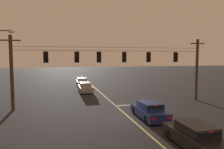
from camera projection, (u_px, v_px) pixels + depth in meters
ground_plane at (128, 116)px, 17.92m from camera, size 180.00×180.00×0.00m
lane_centre_stripe at (103, 95)px, 28.18m from camera, size 0.14×60.00×0.01m
stop_bar_paint at (133, 105)px, 22.26m from camera, size 3.40×0.36×0.01m
signal_span_assembly at (114, 70)px, 22.07m from camera, size 21.77×0.32×7.12m
traffic_light_leftmost at (46, 57)px, 20.28m from camera, size 0.48×0.41×1.22m
traffic_light_left_inner at (77, 57)px, 21.00m from camera, size 0.48×0.41×1.22m
traffic_light_centre at (99, 57)px, 21.55m from camera, size 0.48×0.41×1.22m
traffic_light_right_inner at (125, 57)px, 22.22m from camera, size 0.48×0.41×1.22m
traffic_light_rightmost at (149, 57)px, 22.89m from camera, size 0.48×0.41×1.22m
traffic_light_far_right at (176, 57)px, 23.69m from camera, size 0.48×0.41×1.22m
car_waiting_near_lane at (149, 111)px, 17.29m from camera, size 1.80×4.33×1.39m
car_oncoming_lead at (85, 88)px, 30.39m from camera, size 1.80×4.42×1.39m
car_oncoming_trailing at (82, 82)px, 36.94m from camera, size 1.80×4.42×1.39m
car_waiting_second_near at (195, 136)px, 11.71m from camera, size 1.80×4.33×1.39m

